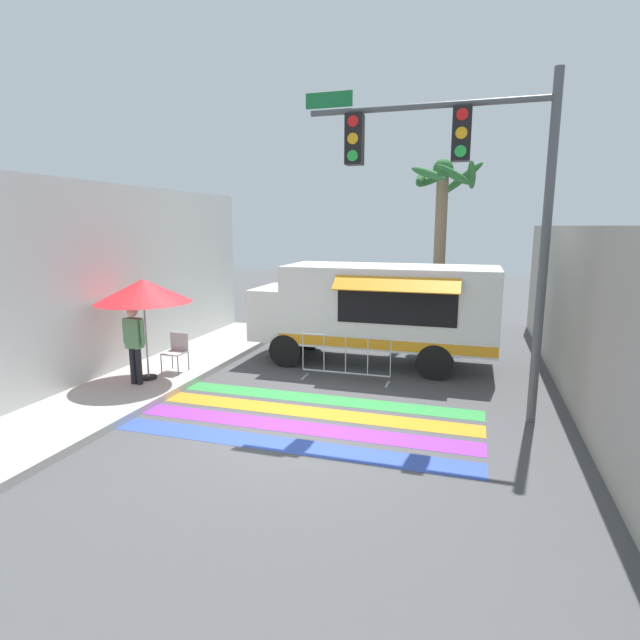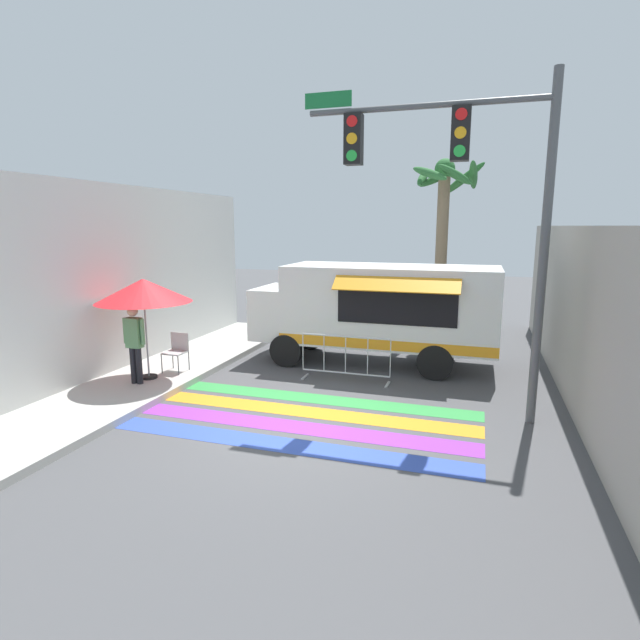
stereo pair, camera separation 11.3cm
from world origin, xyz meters
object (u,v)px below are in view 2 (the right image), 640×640
at_px(barricade_front, 345,359).
at_px(palm_tree, 444,215).
at_px(folding_chair, 177,348).
at_px(vendor_person, 134,340).
at_px(patio_umbrella, 143,291).
at_px(food_truck, 372,307).
at_px(traffic_signal_pole, 463,180).

distance_m(barricade_front, palm_tree, 6.30).
bearing_deg(folding_chair, palm_tree, 48.57).
relative_size(vendor_person, palm_tree, 0.31).
bearing_deg(patio_umbrella, folding_chair, 69.17).
relative_size(food_truck, vendor_person, 3.60).
height_order(patio_umbrella, vendor_person, patio_umbrella).
height_order(vendor_person, barricade_front, vendor_person).
height_order(patio_umbrella, palm_tree, palm_tree).
relative_size(barricade_front, palm_tree, 0.38).
xyz_separation_m(traffic_signal_pole, barricade_front, (-2.45, 1.36, -3.81)).
bearing_deg(patio_umbrella, traffic_signal_pole, 1.90).
relative_size(patio_umbrella, barricade_front, 1.08).
distance_m(traffic_signal_pole, folding_chair, 7.36).
bearing_deg(vendor_person, palm_tree, 66.33).
bearing_deg(food_truck, vendor_person, -140.35).
relative_size(food_truck, barricade_front, 2.95).
bearing_deg(vendor_person, barricade_front, 41.63).
bearing_deg(patio_umbrella, food_truck, 36.48).
xyz_separation_m(food_truck, patio_umbrella, (-4.43, -3.28, 0.65)).
height_order(folding_chair, palm_tree, palm_tree).
distance_m(food_truck, vendor_person, 5.78).
xyz_separation_m(food_truck, palm_tree, (1.48, 3.37, 2.37)).
bearing_deg(vendor_person, food_truck, 56.05).
relative_size(food_truck, palm_tree, 1.12).
relative_size(folding_chair, vendor_person, 0.53).
bearing_deg(food_truck, patio_umbrella, -143.52).
bearing_deg(folding_chair, barricade_front, 14.37).
relative_size(food_truck, folding_chair, 6.85).
bearing_deg(palm_tree, vendor_person, -130.06).
height_order(traffic_signal_pole, folding_chair, traffic_signal_pole).
bearing_deg(barricade_front, vendor_person, -154.77).
height_order(vendor_person, palm_tree, palm_tree).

